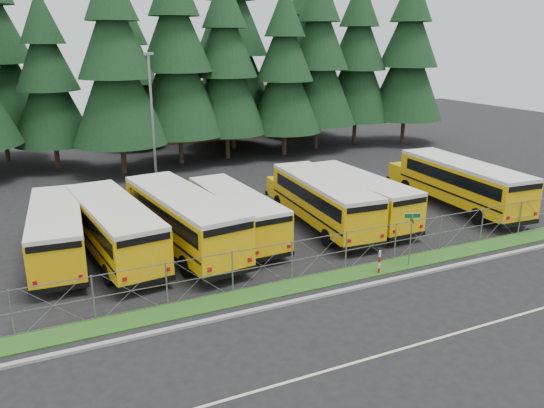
{
  "coord_description": "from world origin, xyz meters",
  "views": [
    {
      "loc": [
        -14.56,
        -21.56,
        10.97
      ],
      "look_at": [
        -2.72,
        4.0,
        2.23
      ],
      "focal_mm": 35.0,
      "sensor_mm": 36.0,
      "label": 1
    }
  ],
  "objects_px": {
    "bus_6": "(355,197)",
    "bus_east": "(458,184)",
    "bus_3": "(233,214)",
    "bus_1": "(113,229)",
    "bus_5": "(321,202)",
    "street_sign": "(411,228)",
    "light_standard": "(152,118)",
    "bus_0": "(58,233)",
    "bus_2": "(180,220)",
    "striped_bollard": "(379,262)"
  },
  "relations": [
    {
      "from": "bus_6",
      "to": "bus_east",
      "type": "xyz_separation_m",
      "value": [
        7.82,
        -0.72,
        0.14
      ]
    },
    {
      "from": "bus_3",
      "to": "bus_1",
      "type": "bearing_deg",
      "value": 177.22
    },
    {
      "from": "bus_5",
      "to": "bus_3",
      "type": "bearing_deg",
      "value": 179.61
    },
    {
      "from": "street_sign",
      "to": "light_standard",
      "type": "relative_size",
      "value": 0.28
    },
    {
      "from": "bus_1",
      "to": "bus_3",
      "type": "height_order",
      "value": "bus_1"
    },
    {
      "from": "bus_3",
      "to": "street_sign",
      "type": "xyz_separation_m",
      "value": [
        6.56,
        -7.62,
        0.65
      ]
    },
    {
      "from": "light_standard",
      "to": "bus_5",
      "type": "bearing_deg",
      "value": -59.32
    },
    {
      "from": "bus_0",
      "to": "light_standard",
      "type": "distance_m",
      "value": 14.05
    },
    {
      "from": "bus_0",
      "to": "bus_3",
      "type": "height_order",
      "value": "bus_0"
    },
    {
      "from": "bus_2",
      "to": "bus_6",
      "type": "distance_m",
      "value": 11.34
    },
    {
      "from": "bus_2",
      "to": "bus_1",
      "type": "bearing_deg",
      "value": 165.81
    },
    {
      "from": "bus_0",
      "to": "street_sign",
      "type": "height_order",
      "value": "bus_0"
    },
    {
      "from": "bus_1",
      "to": "bus_2",
      "type": "bearing_deg",
      "value": -13.02
    },
    {
      "from": "bus_2",
      "to": "bus_3",
      "type": "distance_m",
      "value": 3.27
    },
    {
      "from": "bus_6",
      "to": "bus_5",
      "type": "bearing_deg",
      "value": -179.31
    },
    {
      "from": "bus_5",
      "to": "light_standard",
      "type": "distance_m",
      "value": 14.81
    },
    {
      "from": "bus_3",
      "to": "bus_east",
      "type": "distance_m",
      "value": 15.95
    },
    {
      "from": "bus_2",
      "to": "bus_3",
      "type": "xyz_separation_m",
      "value": [
        3.24,
        0.43,
        -0.22
      ]
    },
    {
      "from": "bus_0",
      "to": "bus_6",
      "type": "height_order",
      "value": "bus_6"
    },
    {
      "from": "bus_east",
      "to": "light_standard",
      "type": "xyz_separation_m",
      "value": [
        -17.65,
        12.88,
        3.91
      ]
    },
    {
      "from": "bus_5",
      "to": "bus_east",
      "type": "bearing_deg",
      "value": -0.02
    },
    {
      "from": "bus_3",
      "to": "light_standard",
      "type": "height_order",
      "value": "light_standard"
    },
    {
      "from": "bus_5",
      "to": "bus_east",
      "type": "distance_m",
      "value": 10.39
    },
    {
      "from": "bus_3",
      "to": "striped_bollard",
      "type": "distance_m",
      "value": 9.07
    },
    {
      "from": "bus_0",
      "to": "striped_bollard",
      "type": "distance_m",
      "value": 16.5
    },
    {
      "from": "bus_6",
      "to": "bus_east",
      "type": "bearing_deg",
      "value": -6.99
    },
    {
      "from": "bus_6",
      "to": "light_standard",
      "type": "distance_m",
      "value": 16.16
    },
    {
      "from": "bus_east",
      "to": "street_sign",
      "type": "relative_size",
      "value": 4.33
    },
    {
      "from": "bus_0",
      "to": "bus_3",
      "type": "bearing_deg",
      "value": -1.27
    },
    {
      "from": "bus_2",
      "to": "bus_3",
      "type": "relative_size",
      "value": 1.16
    },
    {
      "from": "bus_1",
      "to": "bus_east",
      "type": "relative_size",
      "value": 0.95
    },
    {
      "from": "bus_2",
      "to": "bus_6",
      "type": "bearing_deg",
      "value": -6.97
    },
    {
      "from": "street_sign",
      "to": "striped_bollard",
      "type": "height_order",
      "value": "street_sign"
    },
    {
      "from": "bus_1",
      "to": "bus_6",
      "type": "bearing_deg",
      "value": -7.52
    },
    {
      "from": "bus_1",
      "to": "light_standard",
      "type": "xyz_separation_m",
      "value": [
        5.04,
        11.94,
        3.99
      ]
    },
    {
      "from": "bus_0",
      "to": "light_standard",
      "type": "height_order",
      "value": "light_standard"
    },
    {
      "from": "bus_6",
      "to": "striped_bollard",
      "type": "xyz_separation_m",
      "value": [
        -3.47,
        -7.5,
        -0.85
      ]
    },
    {
      "from": "striped_bollard",
      "to": "light_standard",
      "type": "bearing_deg",
      "value": 107.93
    },
    {
      "from": "bus_0",
      "to": "striped_bollard",
      "type": "xyz_separation_m",
      "value": [
        14.04,
        -8.62,
        -0.83
      ]
    },
    {
      "from": "bus_3",
      "to": "bus_6",
      "type": "relative_size",
      "value": 0.95
    },
    {
      "from": "bus_5",
      "to": "street_sign",
      "type": "height_order",
      "value": "bus_5"
    },
    {
      "from": "light_standard",
      "to": "bus_6",
      "type": "bearing_deg",
      "value": -51.04
    },
    {
      "from": "bus_2",
      "to": "light_standard",
      "type": "height_order",
      "value": "light_standard"
    },
    {
      "from": "bus_1",
      "to": "bus_2",
      "type": "xyz_separation_m",
      "value": [
        3.53,
        -0.39,
        0.09
      ]
    },
    {
      "from": "bus_2",
      "to": "bus_5",
      "type": "distance_m",
      "value": 8.79
    },
    {
      "from": "bus_3",
      "to": "light_standard",
      "type": "bearing_deg",
      "value": 95.19
    },
    {
      "from": "bus_6",
      "to": "bus_east",
      "type": "relative_size",
      "value": 0.91
    },
    {
      "from": "bus_0",
      "to": "bus_6",
      "type": "bearing_deg",
      "value": 0.31
    },
    {
      "from": "bus_0",
      "to": "bus_2",
      "type": "bearing_deg",
      "value": -7.85
    },
    {
      "from": "bus_east",
      "to": "striped_bollard",
      "type": "relative_size",
      "value": 10.14
    }
  ]
}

